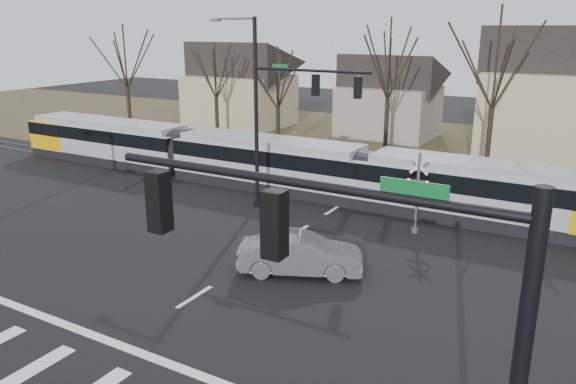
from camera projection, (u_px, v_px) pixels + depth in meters
The scene contains 15 objects.
ground at pixel (158, 320), 19.32m from camera, with size 140.00×140.00×0.00m, color black.
grass_verge at pixel (428, 150), 45.89m from camera, with size 140.00×28.00×0.01m, color #38331E.
crosswalk at pixel (61, 381), 16.00m from camera, with size 27.00×2.60×0.01m.
stop_line at pixel (118, 345), 17.83m from camera, with size 28.00×0.35×0.01m, color silver.
lane_dashes at pixel (348, 200), 32.61m from camera, with size 0.18×30.00×0.01m.
rail_pair at pixel (347, 201), 32.43m from camera, with size 90.00×1.52×0.06m.
tram at pixel (267, 161), 34.78m from camera, with size 41.37×3.07×3.14m.
sedan at pixel (300, 254), 22.80m from camera, with size 5.30×3.69×1.66m, color #56575E.
signal_pole_near_right at pixel (376, 359), 8.02m from camera, with size 6.72×0.44×8.00m.
signal_pole_far at pixel (282, 106), 29.23m from camera, with size 9.28×0.44×10.20m.
rail_crossing_signal at pixel (417, 196), 27.01m from camera, with size 1.08×0.36×4.00m.
tree_row at pixel (437, 98), 38.53m from camera, with size 59.20×7.20×10.00m.
house_a at pixel (240, 81), 55.87m from camera, with size 9.72×8.64×8.60m.
house_b at pixel (390, 93), 50.48m from camera, with size 8.64×7.56×7.65m.
house_c at pixel (559, 90), 40.92m from camera, with size 10.80×8.64×10.10m.
Camera 1 is at (12.53, -12.71, 9.74)m, focal length 35.00 mm.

